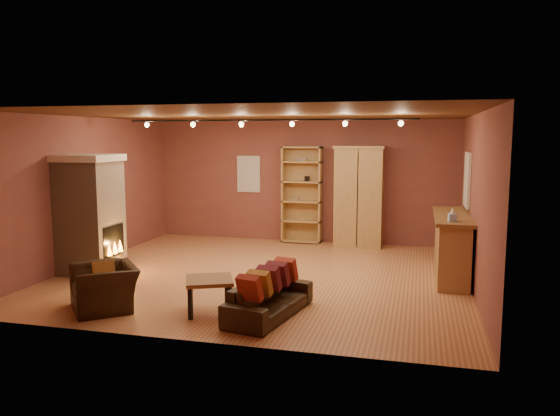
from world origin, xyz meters
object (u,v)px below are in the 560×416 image
(bar_counter, at_px, (451,245))
(armchair, at_px, (104,280))
(fireplace, at_px, (90,214))
(armoire, at_px, (359,196))
(coffee_table, at_px, (209,283))
(bookcase, at_px, (302,194))
(loveseat, at_px, (269,292))

(bar_counter, relative_size, armchair, 2.02)
(fireplace, height_order, armoire, armoire)
(fireplace, relative_size, coffee_table, 2.52)
(fireplace, distance_m, armchair, 2.37)
(bookcase, xyz_separation_m, coffee_table, (-0.18, -5.32, -0.71))
(armoire, height_order, loveseat, armoire)
(bar_counter, relative_size, loveseat, 1.37)
(bookcase, relative_size, bar_counter, 0.96)
(bar_counter, xyz_separation_m, armchair, (-4.85, -3.08, -0.14))
(bar_counter, distance_m, coffee_table, 4.41)
(armoire, xyz_separation_m, coffee_table, (-1.49, -5.15, -0.71))
(bookcase, xyz_separation_m, loveseat, (0.67, -5.26, -0.78))
(bar_counter, xyz_separation_m, loveseat, (-2.51, -2.80, -0.22))
(fireplace, bearing_deg, loveseat, -22.28)
(fireplace, relative_size, armoire, 0.95)
(bookcase, relative_size, armchair, 1.94)
(bar_counter, height_order, armchair, bar_counter)
(bookcase, distance_m, coffee_table, 5.37)
(armoire, xyz_separation_m, armchair, (-2.99, -5.38, -0.70))
(bookcase, height_order, coffee_table, bookcase)
(loveseat, bearing_deg, armchair, 107.93)
(armchair, bearing_deg, coffee_table, 57.73)
(fireplace, xyz_separation_m, bookcase, (3.06, 3.73, 0.06))
(armoire, relative_size, bar_counter, 0.97)
(loveseat, relative_size, armchair, 1.47)
(bookcase, relative_size, coffee_table, 2.63)
(bookcase, bearing_deg, coffee_table, -91.93)
(bookcase, distance_m, armoire, 1.32)
(fireplace, distance_m, bar_counter, 6.39)
(loveseat, xyz_separation_m, coffee_table, (-0.85, -0.05, 0.07))
(coffee_table, bearing_deg, bar_counter, 40.38)
(armoire, bearing_deg, fireplace, -140.82)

